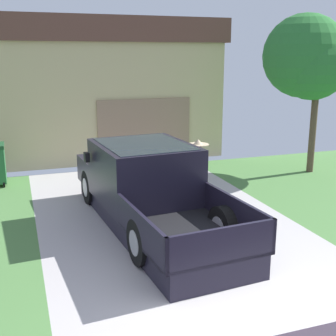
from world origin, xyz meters
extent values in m
cube|color=#B6B1AE|center=(0.00, 4.50, -0.03)|extent=(5.20, 9.00, 0.06)
cube|color=black|center=(-0.32, 3.98, 0.21)|extent=(2.15, 5.71, 0.42)
cube|color=black|center=(-0.36, 4.48, 1.03)|extent=(2.02, 2.31, 1.22)
cube|color=#1E2833|center=(-0.36, 4.48, 1.40)|extent=(1.79, 2.12, 0.51)
cube|color=black|center=(-0.49, 6.17, 0.73)|extent=(1.95, 1.35, 0.62)
cube|color=black|center=(-0.18, 2.30, 0.45)|extent=(2.03, 2.35, 0.06)
cube|color=black|center=(-1.08, 2.23, 0.71)|extent=(0.24, 2.21, 0.59)
cube|color=black|center=(0.71, 2.37, 0.71)|extent=(0.24, 2.21, 0.59)
cube|color=black|center=(-0.10, 1.23, 0.71)|extent=(1.86, 0.21, 0.59)
cube|color=black|center=(-1.44, 5.16, 1.30)|extent=(0.11, 0.19, 0.20)
cylinder|color=black|center=(-1.27, 5.92, 0.40)|extent=(0.32, 0.82, 0.80)
cylinder|color=#9E9EA3|center=(-1.27, 5.92, 0.40)|extent=(0.31, 0.46, 0.44)
cylinder|color=black|center=(0.32, 6.05, 0.40)|extent=(0.32, 0.82, 0.80)
cylinder|color=#9E9EA3|center=(0.32, 6.05, 0.40)|extent=(0.31, 0.46, 0.44)
cylinder|color=black|center=(-1.00, 2.45, 0.40)|extent=(0.32, 0.82, 0.80)
cylinder|color=#9E9EA3|center=(-1.00, 2.45, 0.40)|extent=(0.31, 0.46, 0.44)
cylinder|color=black|center=(0.59, 2.58, 0.40)|extent=(0.32, 0.82, 0.80)
cylinder|color=#9E9EA3|center=(0.59, 2.58, 0.40)|extent=(0.31, 0.46, 0.44)
cylinder|color=black|center=(1.12, 4.75, 0.42)|extent=(0.16, 0.16, 0.83)
cylinder|color=black|center=(0.78, 4.64, 0.42)|extent=(0.16, 0.16, 0.83)
cylinder|color=#3870B2|center=(0.95, 4.70, 1.07)|extent=(0.32, 0.32, 0.54)
cylinder|color=tan|center=(1.13, 4.76, 1.01)|extent=(0.09, 0.09, 0.60)
cylinder|color=tan|center=(0.77, 4.64, 1.01)|extent=(0.09, 0.09, 0.60)
sphere|color=tan|center=(0.95, 4.70, 1.47)|extent=(0.21, 0.21, 0.21)
cylinder|color=#D1B78E|center=(0.95, 4.70, 1.51)|extent=(0.48, 0.48, 0.01)
cone|color=#D1B78E|center=(0.95, 4.70, 1.57)|extent=(0.22, 0.22, 0.11)
cube|color=#232328|center=(0.87, 4.48, 0.10)|extent=(0.30, 0.21, 0.19)
torus|color=#232328|center=(0.87, 4.48, 0.24)|extent=(0.28, 0.02, 0.28)
cube|color=#CCB985|center=(-0.27, 12.16, 1.91)|extent=(8.37, 5.18, 3.82)
cube|color=brown|center=(-0.27, 12.16, 4.21)|extent=(8.70, 5.38, 0.78)
cube|color=#93755B|center=(1.11, 9.54, 1.03)|extent=(3.09, 0.06, 2.07)
cylinder|color=brown|center=(5.49, 6.72, 1.16)|extent=(0.20, 0.20, 2.32)
sphere|color=#2B7331|center=(5.23, 7.02, 3.40)|extent=(2.41, 2.41, 2.41)
sphere|color=#2B7331|center=(5.33, 6.74, 3.17)|extent=(2.03, 2.03, 2.03)
cylinder|color=black|center=(-3.26, 7.98, 0.09)|extent=(0.05, 0.18, 0.18)
camera|label=1|loc=(-2.80, -4.17, 3.42)|focal=47.35mm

